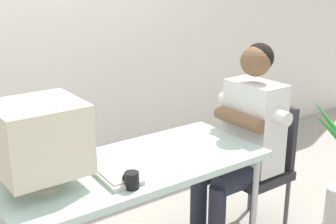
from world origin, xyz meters
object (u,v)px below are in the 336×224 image
Objects in this scene: desk at (134,172)px; desk_mug at (131,180)px; person_seated at (243,137)px; office_chair at (260,161)px; crt_monitor at (41,138)px; keyboard at (108,169)px.

desk_mug is at bearing -123.92° from desk.
person_seated is 15.55× the size of desk_mug.
office_chair is at bearing -0.00° from person_seated.
desk_mug is (-1.16, -0.24, 0.29)m from office_chair.
desk_mug is at bearing -40.82° from crt_monitor.
office_chair is 0.68× the size of person_seated.
person_seated is (-0.18, 0.00, 0.21)m from office_chair.
office_chair reaches higher than desk_mug.
office_chair is (1.01, 0.00, -0.20)m from desk.
person_seated is at bearing 0.14° from desk.
office_chair reaches higher than keyboard.
desk is at bearing 1.95° from keyboard.
desk is 1.14× the size of person_seated.
keyboard is at bearing 90.30° from desk_mug.
desk is at bearing -5.56° from crt_monitor.
person_seated is (0.83, 0.00, 0.02)m from desk.
desk_mug is (0.00, -0.23, 0.03)m from keyboard.
person_seated is (1.31, -0.04, -0.28)m from crt_monitor.
office_chair is at bearing 0.12° from desk.
desk_mug reaches higher than keyboard.
crt_monitor is at bearing 170.81° from keyboard.
keyboard is 5.76× the size of desk_mug.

